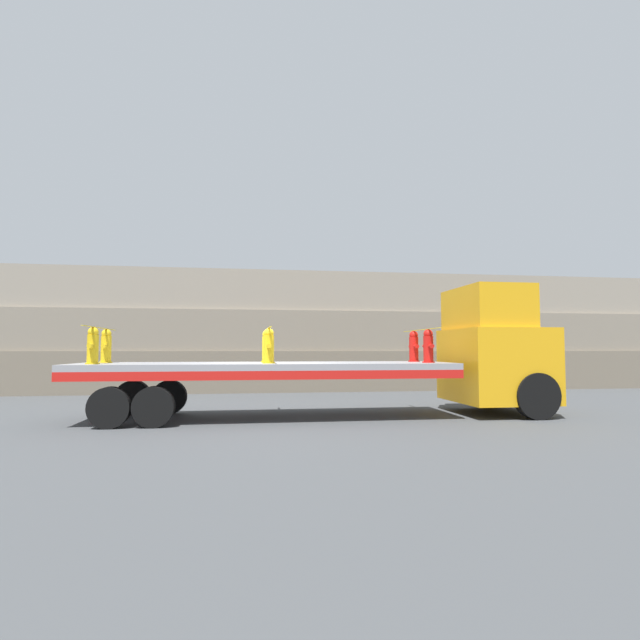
{
  "coord_description": "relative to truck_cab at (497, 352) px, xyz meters",
  "views": [
    {
      "loc": [
        -0.54,
        -12.39,
        1.68
      ],
      "look_at": [
        1.31,
        0.0,
        2.42
      ],
      "focal_mm": 28.0,
      "sensor_mm": 36.0,
      "label": 1
    }
  ],
  "objects": [
    {
      "name": "fire_hydrant_yellow_far_1",
      "position": [
        -6.04,
        0.54,
        0.13
      ],
      "size": [
        0.31,
        0.54,
        0.83
      ],
      "color": "gold",
      "rests_on": "flatbed_trailer"
    },
    {
      "name": "truck_cab",
      "position": [
        0.0,
        0.0,
        0.0
      ],
      "size": [
        2.23,
        2.75,
        3.31
      ],
      "color": "orange",
      "rests_on": "ground_plane"
    },
    {
      "name": "fire_hydrant_yellow_near_1",
      "position": [
        -6.04,
        -0.54,
        0.13
      ],
      "size": [
        0.31,
        0.54,
        0.83
      ],
      "color": "gold",
      "rests_on": "flatbed_trailer"
    },
    {
      "name": "fire_hydrant_yellow_near_0",
      "position": [
        -9.98,
        -0.54,
        0.13
      ],
      "size": [
        0.31,
        0.54,
        0.83
      ],
      "color": "gold",
      "rests_on": "flatbed_trailer"
    },
    {
      "name": "cargo_strap_rear",
      "position": [
        -9.98,
        0.0,
        0.56
      ],
      "size": [
        0.05,
        2.66,
        0.01
      ],
      "color": "yellow",
      "rests_on": "fire_hydrant_yellow_near_0"
    },
    {
      "name": "fire_hydrant_red_far_2",
      "position": [
        -2.1,
        0.54,
        0.13
      ],
      "size": [
        0.31,
        0.54,
        0.83
      ],
      "color": "red",
      "rests_on": "flatbed_trailer"
    },
    {
      "name": "flatbed_trailer",
      "position": [
        -6.65,
        0.0,
        -0.53
      ],
      "size": [
        9.09,
        2.56,
        1.35
      ],
      "color": "gray",
      "rests_on": "ground_plane"
    },
    {
      "name": "fire_hydrant_yellow_far_0",
      "position": [
        -9.98,
        0.54,
        0.13
      ],
      "size": [
        0.31,
        0.54,
        0.83
      ],
      "color": "gold",
      "rests_on": "flatbed_trailer"
    },
    {
      "name": "rock_cliff",
      "position": [
        -6.04,
        8.68,
        0.81
      ],
      "size": [
        60.0,
        3.3,
        4.86
      ],
      "color": "#706656",
      "rests_on": "ground_plane"
    },
    {
      "name": "cargo_strap_front",
      "position": [
        -2.1,
        0.0,
        0.56
      ],
      "size": [
        0.05,
        2.66,
        0.01
      ],
      "color": "yellow",
      "rests_on": "fire_hydrant_red_near_2"
    },
    {
      "name": "ground_plane",
      "position": [
        -6.04,
        0.0,
        -1.62
      ],
      "size": [
        120.0,
        120.0,
        0.0
      ],
      "primitive_type": "plane",
      "color": "#3F4244"
    },
    {
      "name": "cargo_strap_middle",
      "position": [
        -6.04,
        0.0,
        0.56
      ],
      "size": [
        0.05,
        2.66,
        0.01
      ],
      "color": "yellow",
      "rests_on": "fire_hydrant_yellow_near_1"
    },
    {
      "name": "fire_hydrant_red_near_2",
      "position": [
        -2.1,
        -0.54,
        0.13
      ],
      "size": [
        0.31,
        0.54,
        0.83
      ],
      "color": "red",
      "rests_on": "flatbed_trailer"
    }
  ]
}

